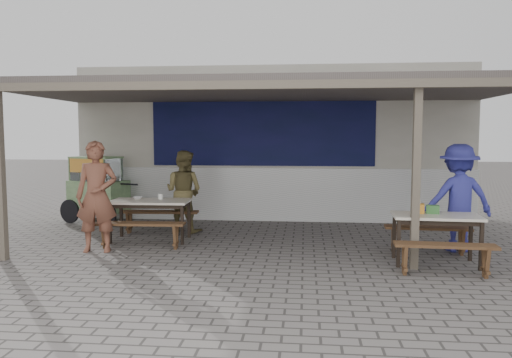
{
  "coord_description": "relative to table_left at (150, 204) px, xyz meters",
  "views": [
    {
      "loc": [
        0.77,
        -8.2,
        1.93
      ],
      "look_at": [
        -0.13,
        0.9,
        1.13
      ],
      "focal_mm": 35.0,
      "sensor_mm": 36.0,
      "label": 1
    }
  ],
  "objects": [
    {
      "name": "bench_left_wall",
      "position": [
        -0.03,
        0.66,
        -0.33
      ],
      "size": [
        1.54,
        0.34,
        0.45
      ],
      "rotation": [
        0.0,
        0.0,
        0.04
      ],
      "color": "brown",
      "rests_on": "ground"
    },
    {
      "name": "table_left",
      "position": [
        0.0,
        0.0,
        0.0
      ],
      "size": [
        1.45,
        0.8,
        0.75
      ],
      "rotation": [
        0.0,
        0.0,
        0.04
      ],
      "color": "silver",
      "rests_on": "ground"
    },
    {
      "name": "patron_street_side",
      "position": [
        -0.61,
        -0.93,
        0.25
      ],
      "size": [
        0.74,
        0.54,
        1.85
      ],
      "primitive_type": "imported",
      "rotation": [
        0.0,
        0.0,
        0.16
      ],
      "color": "brown",
      "rests_on": "ground"
    },
    {
      "name": "back_wall",
      "position": [
        2.06,
        2.96,
        1.05
      ],
      "size": [
        9.0,
        1.28,
        3.5
      ],
      "color": "beige",
      "rests_on": "ground"
    },
    {
      "name": "donation_box",
      "position": [
        4.76,
        -1.11,
        0.14
      ],
      "size": [
        0.21,
        0.17,
        0.13
      ],
      "primitive_type": "cube",
      "rotation": [
        0.0,
        0.0,
        -0.22
      ],
      "color": "#367534",
      "rests_on": "table_right"
    },
    {
      "name": "bench_left_street",
      "position": [
        0.03,
        -0.66,
        -0.33
      ],
      "size": [
        1.54,
        0.34,
        0.45
      ],
      "rotation": [
        0.0,
        0.0,
        0.04
      ],
      "color": "brown",
      "rests_on": "ground"
    },
    {
      "name": "bench_right_street",
      "position": [
        4.74,
        -1.88,
        -0.34
      ],
      "size": [
        1.38,
        0.36,
        0.45
      ],
      "rotation": [
        0.0,
        0.0,
        -0.06
      ],
      "color": "brown",
      "rests_on": "ground"
    },
    {
      "name": "patron_right_table",
      "position": [
        5.37,
        -0.3,
        0.22
      ],
      "size": [
        1.24,
        0.82,
        1.79
      ],
      "primitive_type": "imported",
      "rotation": [
        0.0,
        0.0,
        3.28
      ],
      "color": "#3739A2",
      "rests_on": "ground"
    },
    {
      "name": "warung_roof",
      "position": [
        2.07,
        0.28,
        2.04
      ],
      "size": [
        9.0,
        4.21,
        2.81
      ],
      "color": "#4E4743",
      "rests_on": "ground"
    },
    {
      "name": "tissue_box",
      "position": [
        4.56,
        -1.09,
        0.15
      ],
      "size": [
        0.17,
        0.17,
        0.15
      ],
      "primitive_type": "cube",
      "rotation": [
        0.0,
        0.0,
        -0.17
      ],
      "color": "orange",
      "rests_on": "table_right"
    },
    {
      "name": "ground",
      "position": [
        2.06,
        -0.62,
        -0.67
      ],
      "size": [
        60.0,
        60.0,
        0.0
      ],
      "primitive_type": "plane",
      "color": "#625D59",
      "rests_on": "ground"
    },
    {
      "name": "bench_right_wall",
      "position": [
        4.82,
        -0.56,
        -0.34
      ],
      "size": [
        1.38,
        0.36,
        0.45
      ],
      "rotation": [
        0.0,
        0.0,
        -0.06
      ],
      "color": "brown",
      "rests_on": "ground"
    },
    {
      "name": "condiment_bowl",
      "position": [
        -0.28,
        0.13,
        0.1
      ],
      "size": [
        0.24,
        0.24,
        0.04
      ],
      "primitive_type": "imported",
      "rotation": [
        0.0,
        0.0,
        0.42
      ],
      "color": "silver",
      "rests_on": "table_left"
    },
    {
      "name": "vendor_cart",
      "position": [
        -1.76,
        1.77,
        0.12
      ],
      "size": [
        1.88,
        1.12,
        1.47
      ],
      "rotation": [
        0.0,
        0.0,
        -0.33
      ],
      "color": "#83A870",
      "rests_on": "ground"
    },
    {
      "name": "condiment_jar",
      "position": [
        0.15,
        0.18,
        0.13
      ],
      "size": [
        0.09,
        0.09,
        0.1
      ],
      "primitive_type": "cylinder",
      "color": "white",
      "rests_on": "table_left"
    },
    {
      "name": "patron_wall_side",
      "position": [
        0.41,
        0.89,
        0.14
      ],
      "size": [
        0.95,
        0.83,
        1.64
      ],
      "primitive_type": "imported",
      "rotation": [
        0.0,
        0.0,
        2.83
      ],
      "color": "brown",
      "rests_on": "ground"
    },
    {
      "name": "table_right",
      "position": [
        4.78,
        -1.22,
        -0.0
      ],
      "size": [
        1.3,
        0.76,
        0.75
      ],
      "rotation": [
        0.0,
        0.0,
        -0.06
      ],
      "color": "silver",
      "rests_on": "ground"
    }
  ]
}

